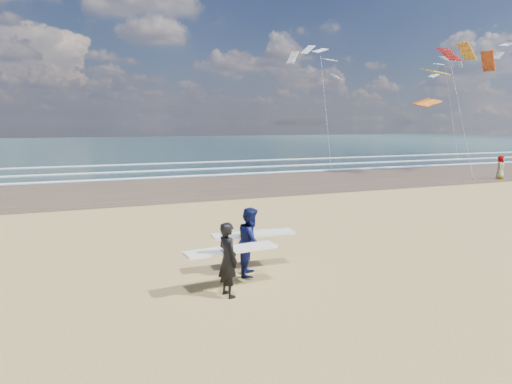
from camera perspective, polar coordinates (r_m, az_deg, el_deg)
name	(u,v)px	position (r m, az deg, el deg)	size (l,w,h in m)	color
wet_sand_strip	(405,175)	(36.33, 18.11, 2.09)	(220.00, 12.00, 0.01)	#483826
ocean	(208,144)	(84.98, -5.99, 5.98)	(220.00, 100.00, 0.02)	#193138
foam_breakers	(334,163)	(44.49, 9.76, 3.58)	(220.00, 11.70, 0.05)	white
surfer_near	(228,258)	(10.38, -3.47, -8.23)	(2.24, 1.05, 1.71)	black
surfer_far	(251,241)	(11.76, -0.60, -6.12)	(2.23, 1.21, 1.76)	#0C1448
beachgoer_0	(500,167)	(36.02, 28.24, 2.73)	(0.80, 0.52, 1.63)	#423731
kite_0	(455,86)	(37.52, 23.62, 12.05)	(7.97, 4.98, 10.52)	slate
kite_1	(325,97)	(39.54, 8.57, 11.62)	(5.40, 4.69, 11.13)	slate
kite_5	(450,101)	(56.42, 23.07, 10.45)	(4.77, 4.63, 12.16)	slate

